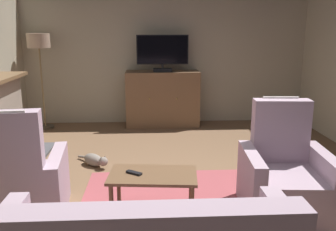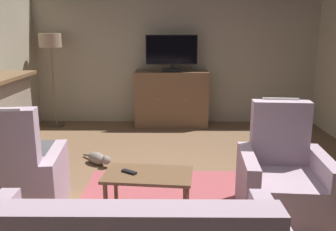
% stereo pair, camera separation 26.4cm
% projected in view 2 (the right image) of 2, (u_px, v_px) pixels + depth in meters
% --- Properties ---
extents(ground_plane, '(6.18, 7.11, 0.04)m').
position_uv_depth(ground_plane, '(179.00, 192.00, 4.23)').
color(ground_plane, brown).
extents(wall_back, '(6.18, 0.10, 2.72)m').
position_uv_depth(wall_back, '(176.00, 55.00, 7.11)').
color(wall_back, '#B2A88E').
rests_on(wall_back, ground_plane).
extents(rug_central, '(2.09, 1.70, 0.01)m').
position_uv_depth(rug_central, '(172.00, 201.00, 3.95)').
color(rug_central, '#9E474C').
rests_on(rug_central, ground_plane).
extents(fireplace, '(0.85, 1.66, 1.22)m').
position_uv_depth(fireplace, '(2.00, 122.00, 5.08)').
color(fireplace, '#4C4C51').
rests_on(fireplace, ground_plane).
extents(tv_cabinet, '(1.41, 0.56, 1.08)m').
position_uv_depth(tv_cabinet, '(171.00, 100.00, 6.97)').
color(tv_cabinet, '#4A3523').
rests_on(tv_cabinet, ground_plane).
extents(television, '(0.97, 0.20, 0.69)m').
position_uv_depth(television, '(172.00, 52.00, 6.70)').
color(television, black).
rests_on(television, tv_cabinet).
extents(coffee_table, '(0.92, 0.59, 0.46)m').
position_uv_depth(coffee_table, '(148.00, 179.00, 3.59)').
color(coffee_table, brown).
rests_on(coffee_table, ground_plane).
extents(tv_remote, '(0.17, 0.14, 0.02)m').
position_uv_depth(tv_remote, '(129.00, 172.00, 3.58)').
color(tv_remote, black).
rests_on(tv_remote, coffee_table).
extents(armchair_beside_cabinet, '(0.93, 0.92, 1.19)m').
position_uv_depth(armchair_beside_cabinet, '(19.00, 181.00, 3.64)').
color(armchair_beside_cabinet, '#AD93A3').
rests_on(armchair_beside_cabinet, ground_plane).
extents(armchair_near_window, '(0.92, 0.90, 1.16)m').
position_uv_depth(armchair_near_window, '(282.00, 182.00, 3.61)').
color(armchair_near_window, '#AD93A3').
rests_on(armchair_near_window, ground_plane).
extents(cat, '(0.49, 0.51, 0.19)m').
position_uv_depth(cat, '(98.00, 158.00, 5.03)').
color(cat, gray).
rests_on(cat, ground_plane).
extents(floor_lamp, '(0.41, 0.41, 1.79)m').
position_uv_depth(floor_lamp, '(51.00, 49.00, 6.69)').
color(floor_lamp, '#4C4233').
rests_on(floor_lamp, ground_plane).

